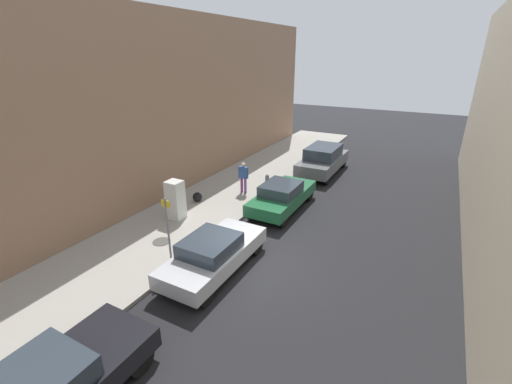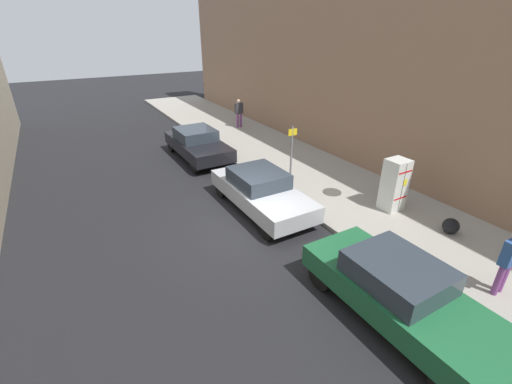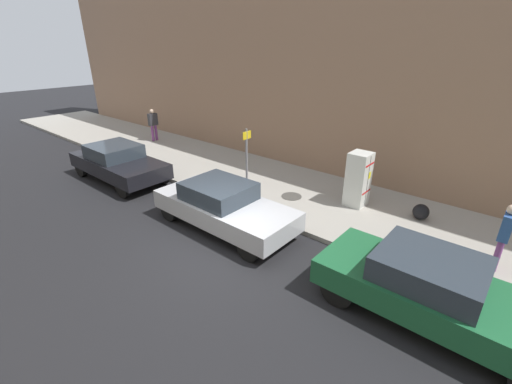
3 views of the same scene
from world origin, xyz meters
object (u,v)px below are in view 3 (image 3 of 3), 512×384
object	(u,v)px
discarded_refrigerator	(358,179)
parked_sedan_green	(435,290)
trash_bag	(421,212)
pedestrian_standing_near	(153,123)
parked_sedan_dark	(118,162)
pedestrian_walking_far	(505,233)
street_sign_post	(247,162)
parked_sedan_silver	(223,205)

from	to	relation	value
discarded_refrigerator	parked_sedan_green	size ratio (longest dim) A/B	0.39
trash_bag	parked_sedan_green	bearing A→B (deg)	19.10
discarded_refrigerator	pedestrian_standing_near	bearing A→B (deg)	-91.81
trash_bag	parked_sedan_dark	size ratio (longest dim) A/B	0.11
pedestrian_walking_far	parked_sedan_dark	distance (m)	12.65
street_sign_post	discarded_refrigerator	bearing A→B (deg)	127.17
trash_bag	parked_sedan_green	size ratio (longest dim) A/B	0.11
discarded_refrigerator	trash_bag	world-z (taller)	discarded_refrigerator
pedestrian_walking_far	parked_sedan_dark	world-z (taller)	pedestrian_walking_far
trash_bag	parked_sedan_green	xyz separation A→B (m)	(4.04, 1.40, 0.36)
street_sign_post	parked_sedan_silver	xyz separation A→B (m)	(1.54, 0.45, -0.82)
pedestrian_standing_near	parked_sedan_silver	size ratio (longest dim) A/B	0.38
parked_sedan_dark	parked_sedan_green	bearing A→B (deg)	90.00
street_sign_post	pedestrian_walking_far	distance (m)	7.02
street_sign_post	parked_sedan_green	xyz separation A→B (m)	(1.54, 6.21, -0.80)
pedestrian_walking_far	pedestrian_standing_near	size ratio (longest dim) A/B	1.00
pedestrian_standing_near	pedestrian_walking_far	bearing A→B (deg)	110.22
discarded_refrigerator	parked_sedan_silver	xyz separation A→B (m)	(3.71, -2.41, -0.32)
discarded_refrigerator	parked_sedan_dark	bearing A→B (deg)	-65.91
trash_bag	parked_sedan_silver	distance (m)	5.95
pedestrian_standing_near	trash_bag	bearing A→B (deg)	115.42
parked_sedan_dark	discarded_refrigerator	bearing A→B (deg)	114.09
street_sign_post	trash_bag	bearing A→B (deg)	117.37
discarded_refrigerator	parked_sedan_green	xyz separation A→B (m)	(3.71, 3.35, -0.29)
trash_bag	pedestrian_walking_far	xyz separation A→B (m)	(1.46, 2.12, 0.73)
discarded_refrigerator	pedestrian_walking_far	distance (m)	4.23
parked_sedan_green	street_sign_post	bearing A→B (deg)	-103.96
parked_sedan_silver	parked_sedan_green	xyz separation A→B (m)	(0.00, 5.76, 0.02)
pedestrian_walking_far	parked_sedan_green	xyz separation A→B (m)	(2.58, -0.72, -0.38)
discarded_refrigerator	parked_sedan_silver	size ratio (longest dim) A/B	0.40
discarded_refrigerator	street_sign_post	distance (m)	3.63
parked_sedan_dark	parked_sedan_silver	bearing A→B (deg)	90.00
discarded_refrigerator	parked_sedan_dark	xyz separation A→B (m)	(3.71, -8.31, -0.29)
pedestrian_walking_far	parked_sedan_silver	size ratio (longest dim) A/B	0.38
street_sign_post	trash_bag	xyz separation A→B (m)	(-2.49, 4.81, -1.16)
pedestrian_standing_near	parked_sedan_green	bearing A→B (deg)	100.60
parked_sedan_dark	parked_sedan_silver	size ratio (longest dim) A/B	1.01
discarded_refrigerator	street_sign_post	world-z (taller)	street_sign_post
discarded_refrigerator	street_sign_post	xyz separation A→B (m)	(2.17, -2.86, 0.51)
parked_sedan_dark	parked_sedan_silver	distance (m)	5.89
street_sign_post	parked_sedan_silver	world-z (taller)	street_sign_post
pedestrian_standing_near	parked_sedan_green	distance (m)	15.77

